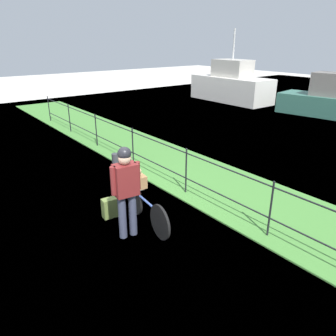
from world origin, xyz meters
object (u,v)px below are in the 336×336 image
at_px(backpack_on_paving, 110,208).
at_px(mooring_bollard, 116,161).
at_px(wooden_crate, 136,181).
at_px(cyclist_person, 126,185).
at_px(terrier_dog, 137,172).
at_px(bicycle_main, 146,208).
at_px(moored_boat_far, 231,85).
at_px(moored_boat_near, 336,101).

relative_size(backpack_on_paving, mooring_bollard, 0.94).
relative_size(wooden_crate, cyclist_person, 0.22).
height_order(wooden_crate, cyclist_person, cyclist_person).
bearing_deg(cyclist_person, backpack_on_paving, 176.14).
xyz_separation_m(terrier_dog, cyclist_person, (0.47, -0.51, 0.04)).
xyz_separation_m(wooden_crate, backpack_on_paving, (-0.30, -0.46, -0.57)).
distance_m(wooden_crate, mooring_bollard, 2.78).
bearing_deg(bicycle_main, moored_boat_far, 125.60).
xyz_separation_m(backpack_on_paving, moored_boat_far, (-7.57, 11.94, 0.68)).
height_order(moored_boat_near, moored_boat_far, moored_boat_far).
height_order(backpack_on_paving, moored_boat_near, moored_boat_near).
height_order(wooden_crate, terrier_dog, terrier_dog).
bearing_deg(moored_boat_near, wooden_crate, -80.13).
bearing_deg(moored_boat_far, cyclist_person, -55.10).
relative_size(moored_boat_near, moored_boat_far, 1.06).
bearing_deg(terrier_dog, backpack_on_paving, -125.64).
xyz_separation_m(cyclist_person, moored_boat_near, (-2.60, 12.61, -0.29)).
height_order(bicycle_main, moored_boat_near, moored_boat_near).
relative_size(bicycle_main, cyclist_person, 1.00).
relative_size(backpack_on_paving, moored_boat_near, 0.08).
relative_size(cyclist_person, backpack_on_paving, 4.21).
xyz_separation_m(backpack_on_paving, mooring_bollard, (-2.25, 1.40, 0.01)).
height_order(terrier_dog, cyclist_person, cyclist_person).
height_order(terrier_dog, moored_boat_near, moored_boat_near).
bearing_deg(bicycle_main, backpack_on_paving, -148.72).
relative_size(bicycle_main, backpack_on_paving, 4.20).
bearing_deg(moored_boat_near, backpack_on_paving, -81.83).
bearing_deg(cyclist_person, mooring_bollard, 154.49).
bearing_deg(wooden_crate, bicycle_main, -6.97).
bearing_deg(wooden_crate, moored_boat_near, 99.87).
xyz_separation_m(terrier_dog, mooring_bollard, (-2.58, 0.94, -0.75)).
xyz_separation_m(bicycle_main, backpack_on_paving, (-0.68, -0.41, -0.14)).
bearing_deg(mooring_bollard, terrier_dog, -20.08).
bearing_deg(terrier_dog, wooden_crate, 173.03).
xyz_separation_m(bicycle_main, wooden_crate, (-0.38, 0.05, 0.43)).
distance_m(backpack_on_paving, moored_boat_near, 12.69).
xyz_separation_m(wooden_crate, moored_boat_near, (-2.11, 12.09, -0.06)).
bearing_deg(moored_boat_far, bicycle_main, -54.40).
bearing_deg(terrier_dog, cyclist_person, -47.55).
relative_size(cyclist_person, moored_boat_near, 0.33).
relative_size(bicycle_main, wooden_crate, 4.48).
relative_size(backpack_on_paving, moored_boat_far, 0.08).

